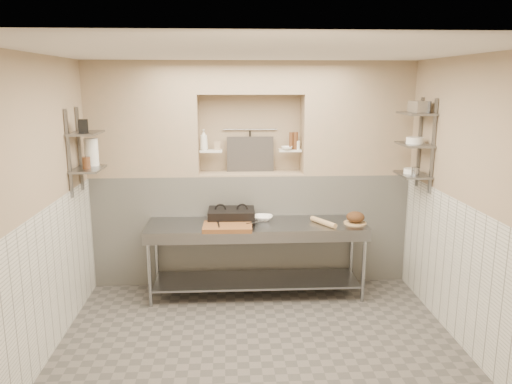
{
  "coord_description": "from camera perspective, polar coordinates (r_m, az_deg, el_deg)",
  "views": [
    {
      "loc": [
        -0.28,
        -4.51,
        2.54
      ],
      "look_at": [
        0.02,
        0.9,
        1.35
      ],
      "focal_mm": 35.0,
      "sensor_mm": 36.0,
      "label": 1
    }
  ],
  "objects": [
    {
      "name": "bottle_soap",
      "position": [
        6.29,
        -5.99,
        5.96
      ],
      "size": [
        0.12,
        0.12,
        0.26
      ],
      "primitive_type": "imported",
      "rotation": [
        0.0,
        0.0,
        -0.24
      ],
      "color": "white",
      "rests_on": "alcove_shelf_left"
    },
    {
      "name": "canister_right",
      "position": [
        5.95,
        17.77,
        2.29
      ],
      "size": [
        0.09,
        0.09,
        0.09
      ],
      "primitive_type": "cylinder",
      "color": "gray",
      "rests_on": "wall_shelf_right_lower"
    },
    {
      "name": "hanging_steel",
      "position": [
        6.46,
        -0.68,
        5.64
      ],
      "size": [
        0.02,
        0.02,
        0.3
      ],
      "primitive_type": "cylinder",
      "color": "black",
      "rests_on": "utensil_rail"
    },
    {
      "name": "bread_board",
      "position": [
        6.06,
        11.26,
        -3.48
      ],
      "size": [
        0.27,
        0.27,
        0.02
      ],
      "primitive_type": "cylinder",
      "color": "tan",
      "rests_on": "prep_table"
    },
    {
      "name": "backwall_lower",
      "position": [
        6.53,
        -0.6,
        -3.97
      ],
      "size": [
        4.0,
        0.4,
        1.4
      ],
      "primitive_type": "cube",
      "color": "silver",
      "rests_on": "floor"
    },
    {
      "name": "jar_alcove",
      "position": [
        6.31,
        -4.44,
        5.32
      ],
      "size": [
        0.07,
        0.07,
        0.11
      ],
      "primitive_type": "cube",
      "color": "tan",
      "rests_on": "alcove_shelf_left"
    },
    {
      "name": "knife_blade",
      "position": [
        5.82,
        -0.02,
        -3.47
      ],
      "size": [
        0.24,
        0.15,
        0.01
      ],
      "primitive_type": "cube",
      "rotation": [
        0.0,
        0.0,
        0.48
      ],
      "color": "gray",
      "rests_on": "cutting_board"
    },
    {
      "name": "condiment_a",
      "position": [
        6.34,
        4.55,
        5.86
      ],
      "size": [
        0.06,
        0.06,
        0.22
      ],
      "primitive_type": "cylinder",
      "color": "#56321C",
      "rests_on": "alcove_shelf_right"
    },
    {
      "name": "shelf_rail_left_b",
      "position": [
        5.67,
        -20.61,
        4.1
      ],
      "size": [
        0.03,
        0.03,
        0.95
      ],
      "primitive_type": "cube",
      "color": "slate",
      "rests_on": "wall_left"
    },
    {
      "name": "wainscot_right",
      "position": [
        5.37,
        22.3,
        -8.61
      ],
      "size": [
        0.02,
        3.9,
        1.4
      ],
      "primitive_type": "cube",
      "color": "silver",
      "rests_on": "floor"
    },
    {
      "name": "box_left_upper",
      "position": [
        5.72,
        -19.14,
        7.14
      ],
      "size": [
        0.13,
        0.13,
        0.14
      ],
      "primitive_type": "cube",
      "rotation": [
        0.0,
        0.0,
        0.27
      ],
      "color": "black",
      "rests_on": "wall_shelf_left_upper"
    },
    {
      "name": "wall_shelf_left_upper",
      "position": [
        5.8,
        -18.9,
        6.38
      ],
      "size": [
        0.3,
        0.5,
        0.03
      ],
      "primitive_type": "cube",
      "color": "slate",
      "rests_on": "wall_left"
    },
    {
      "name": "wall_right",
      "position": [
        5.2,
        23.52,
        -1.33
      ],
      "size": [
        0.1,
        3.9,
        2.8
      ],
      "primitive_type": "cube",
      "color": "tan",
      "rests_on": "ground"
    },
    {
      "name": "mixing_bowl",
      "position": [
        6.08,
        0.81,
        -2.99
      ],
      "size": [
        0.26,
        0.26,
        0.06
      ],
      "primitive_type": "imported",
      "rotation": [
        0.0,
        0.0,
        -0.14
      ],
      "color": "white",
      "rests_on": "prep_table"
    },
    {
      "name": "condiment_b",
      "position": [
        6.36,
        4.05,
        5.86
      ],
      "size": [
        0.05,
        0.05,
        0.22
      ],
      "primitive_type": "cylinder",
      "color": "#56321C",
      "rests_on": "alcove_shelf_right"
    },
    {
      "name": "jar_left",
      "position": [
        5.79,
        -18.81,
        3.16
      ],
      "size": [
        0.09,
        0.09,
        0.13
      ],
      "primitive_type": "cylinder",
      "color": "#56321C",
      "rests_on": "wall_shelf_left_lower"
    },
    {
      "name": "wall_shelf_right_lower",
      "position": [
        6.04,
        17.43,
        1.9
      ],
      "size": [
        0.3,
        0.5,
        0.02
      ],
      "primitive_type": "cube",
      "color": "slate",
      "rests_on": "wall_right"
    },
    {
      "name": "rolling_pin",
      "position": [
        5.94,
        7.71,
        -3.44
      ],
      "size": [
        0.26,
        0.39,
        0.06
      ],
      "primitive_type": "cylinder",
      "rotation": [
        1.57,
        0.0,
        0.52
      ],
      "color": "tan",
      "rests_on": "prep_table"
    },
    {
      "name": "wall_shelf_left_lower",
      "position": [
        5.85,
        -18.62,
        2.49
      ],
      "size": [
        0.3,
        0.5,
        0.02
      ],
      "primitive_type": "cube",
      "color": "slate",
      "rests_on": "wall_left"
    },
    {
      "name": "backwall_pillar_left",
      "position": [
        6.36,
        -12.76,
        8.12
      ],
      "size": [
        1.35,
        0.4,
        1.4
      ],
      "primitive_type": "cube",
      "color": "tan",
      "rests_on": "backwall_lower"
    },
    {
      "name": "bowl_right_mid",
      "position": [
        5.98,
        17.69,
        5.65
      ],
      "size": [
        0.19,
        0.19,
        0.07
      ],
      "primitive_type": "cylinder",
      "color": "white",
      "rests_on": "wall_shelf_right_mid"
    },
    {
      "name": "shelf_rail_right_a",
      "position": [
        6.22,
        18.17,
        5.41
      ],
      "size": [
        0.03,
        0.03,
        1.05
      ],
      "primitive_type": "cube",
      "color": "slate",
      "rests_on": "wall_right"
    },
    {
      "name": "condiment_c",
      "position": [
        6.35,
        4.76,
        5.36
      ],
      "size": [
        0.06,
        0.06,
        0.11
      ],
      "primitive_type": "cylinder",
      "color": "white",
      "rests_on": "alcove_shelf_right"
    },
    {
      "name": "bowl_right",
      "position": [
        6.06,
        17.36,
        2.32
      ],
      "size": [
        0.18,
        0.18,
        0.05
      ],
      "primitive_type": "cylinder",
      "color": "white",
      "rests_on": "wall_shelf_right_lower"
    },
    {
      "name": "backwall_pillar_right",
      "position": [
        6.48,
        11.29,
        8.26
      ],
      "size": [
        1.35,
        0.4,
        1.4
      ],
      "primitive_type": "cube",
      "color": "tan",
      "rests_on": "backwall_lower"
    },
    {
      "name": "tongs",
      "position": [
        5.71,
        -4.3,
        -3.77
      ],
      "size": [
        0.04,
        0.23,
        0.02
      ],
      "primitive_type": "cylinder",
      "rotation": [
        1.57,
        0.0,
        0.08
      ],
      "color": "gray",
      "rests_on": "cutting_board"
    },
    {
      "name": "shelf_rail_left_a",
      "position": [
        6.05,
        -19.5,
        4.65
      ],
      "size": [
        0.03,
        0.03,
        0.95
      ],
      "primitive_type": "cube",
      "color": "slate",
      "rests_on": "wall_left"
    },
    {
      "name": "prep_table",
      "position": [
        6.01,
        0.05,
        -6.02
      ],
      "size": [
        2.6,
        0.7,
        0.9
      ],
      "color": "gray",
      "rests_on": "floor"
    },
    {
      "name": "basket_right",
      "position": [
        5.89,
        18.14,
        9.24
      ],
      "size": [
        0.21,
        0.23,
        0.13
      ],
      "primitive_type": "cube",
      "rotation": [
        0.0,
        0.0,
        0.2
      ],
      "color": "gray",
      "rests_on": "wall_shelf_right_upper"
    },
    {
      "name": "jug_left",
      "position": [
        6.0,
        -18.29,
        4.36
      ],
      "size": [
        0.15,
        0.15,
        0.31
      ],
      "primitive_type": "cylinder",
      "color": "white",
      "rests_on": "wall_shelf_left_lower"
    },
    {
      "name": "wall_back",
      "position": [
        6.61,
        -0.71,
        2.47
      ],
      "size": [
        4.0,
        0.1,
        2.8
      ],
      "primitive_type": "cube",
      "color": "tan",
      "rests_on": "ground"
    },
    {
      "name": "utensil_rail",
      "position": [
        6.46,
        -0.69,
        7.15
      ],
      "size": [
        0.7,
        0.02,
        0.02
      ],
      "primitive_type": "cylinder",
      "rotation": [
        0.0,
        1.57,
        0.0
      ],
      "color": "gray",
      "rests_on": "wall_back"
    },
    {
      "name": "shelf_rail_right_b",
      "position": [
        5.85,
        19.57,
        4.91
      ],
      "size": [
        0.03,
        0.03,
        1.05
      ],
      "primitive_type": "cube",
      "color": "slate",
      "rests_on": "wall_right"
    },
    {
      "name": "wall_left",
      "position": [
        4.98,
        -23.93,
        -1.95
      ],
      "size": [
        0.1,
        3.9,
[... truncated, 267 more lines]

